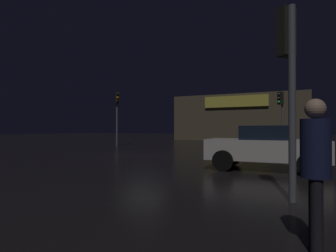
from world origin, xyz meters
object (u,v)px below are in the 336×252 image
at_px(car_near, 266,147).
at_px(store_building, 242,118).
at_px(traffic_signal_opposite, 281,107).
at_px(pedestrian, 315,162).
at_px(traffic_signal_main, 117,109).
at_px(traffic_signal_cross_left, 288,63).

bearing_deg(car_near, store_building, 102.47).
distance_m(traffic_signal_opposite, pedestrian, 17.19).
xyz_separation_m(car_near, pedestrian, (1.32, -6.73, 0.26)).
xyz_separation_m(traffic_signal_main, pedestrian, (14.36, -15.85, -2.08)).
distance_m(traffic_signal_opposite, car_near, 10.51).
distance_m(traffic_signal_main, traffic_signal_opposite, 12.96).
relative_size(traffic_signal_main, traffic_signal_cross_left, 1.16).
xyz_separation_m(store_building, traffic_signal_opposite, (5.91, -17.05, 0.09)).
distance_m(traffic_signal_cross_left, car_near, 4.81).
bearing_deg(traffic_signal_cross_left, store_building, 102.42).
xyz_separation_m(traffic_signal_cross_left, car_near, (-0.92, 4.28, -1.99)).
height_order(traffic_signal_main, traffic_signal_cross_left, traffic_signal_main).
bearing_deg(pedestrian, traffic_signal_main, 132.17).
bearing_deg(traffic_signal_main, car_near, -34.96).
xyz_separation_m(traffic_signal_cross_left, pedestrian, (0.40, -2.45, -1.74)).
height_order(traffic_signal_opposite, car_near, traffic_signal_opposite).
height_order(traffic_signal_main, pedestrian, traffic_signal_main).
xyz_separation_m(traffic_signal_opposite, pedestrian, (1.46, -17.02, -1.87)).
bearing_deg(pedestrian, traffic_signal_opposite, 94.90).
bearing_deg(store_building, traffic_signal_cross_left, -77.58).
distance_m(store_building, traffic_signal_main, 19.52).
height_order(store_building, traffic_signal_main, store_building).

